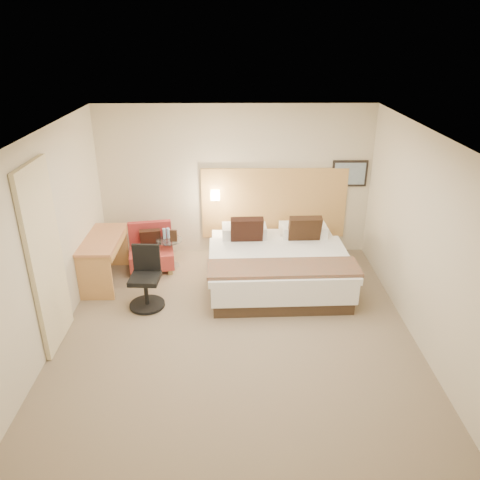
{
  "coord_description": "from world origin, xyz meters",
  "views": [
    {
      "loc": [
        -0.02,
        -5.47,
        3.81
      ],
      "look_at": [
        0.07,
        0.79,
        0.99
      ],
      "focal_mm": 35.0,
      "sensor_mm": 36.0,
      "label": 1
    }
  ],
  "objects_px": {
    "lounge_chair": "(151,251)",
    "desk_chair": "(146,282)",
    "bed": "(277,263)",
    "side_table": "(170,251)",
    "desk": "(104,247)"
  },
  "relations": [
    {
      "from": "desk_chair",
      "to": "bed",
      "type": "bearing_deg",
      "value": 18.5
    },
    {
      "from": "side_table",
      "to": "desk_chair",
      "type": "distance_m",
      "value": 1.29
    },
    {
      "from": "lounge_chair",
      "to": "desk",
      "type": "bearing_deg",
      "value": -143.34
    },
    {
      "from": "bed",
      "to": "desk",
      "type": "height_order",
      "value": "bed"
    },
    {
      "from": "desk",
      "to": "desk_chair",
      "type": "height_order",
      "value": "desk_chair"
    },
    {
      "from": "bed",
      "to": "desk",
      "type": "xyz_separation_m",
      "value": [
        -2.79,
        0.07,
        0.27
      ]
    },
    {
      "from": "bed",
      "to": "lounge_chair",
      "type": "xyz_separation_m",
      "value": [
        -2.13,
        0.56,
        -0.04
      ]
    },
    {
      "from": "lounge_chair",
      "to": "desk_chair",
      "type": "height_order",
      "value": "desk_chair"
    },
    {
      "from": "side_table",
      "to": "bed",
      "type": "bearing_deg",
      "value": -18.22
    },
    {
      "from": "lounge_chair",
      "to": "side_table",
      "type": "distance_m",
      "value": 0.32
    },
    {
      "from": "desk",
      "to": "desk_chair",
      "type": "relative_size",
      "value": 1.35
    },
    {
      "from": "lounge_chair",
      "to": "desk_chair",
      "type": "distance_m",
      "value": 1.24
    },
    {
      "from": "lounge_chair",
      "to": "desk",
      "type": "distance_m",
      "value": 0.88
    },
    {
      "from": "lounge_chair",
      "to": "desk_chair",
      "type": "bearing_deg",
      "value": -84.31
    },
    {
      "from": "bed",
      "to": "side_table",
      "type": "xyz_separation_m",
      "value": [
        -1.81,
        0.6,
        -0.06
      ]
    }
  ]
}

